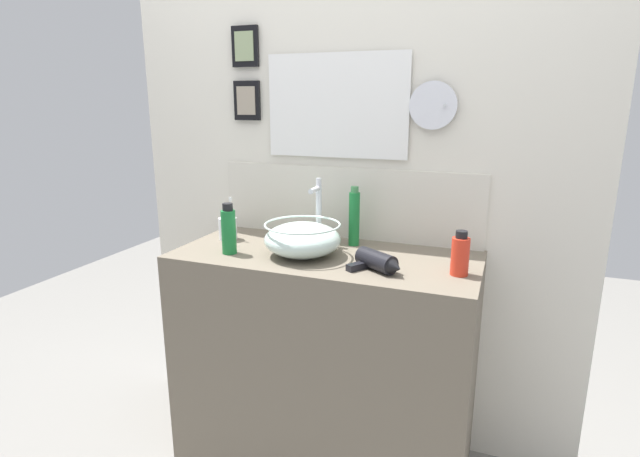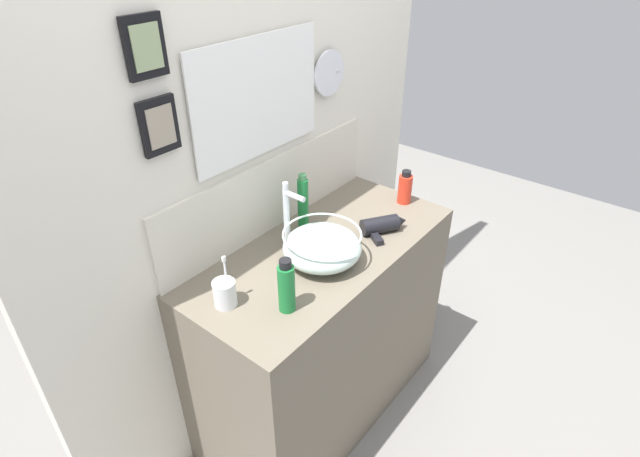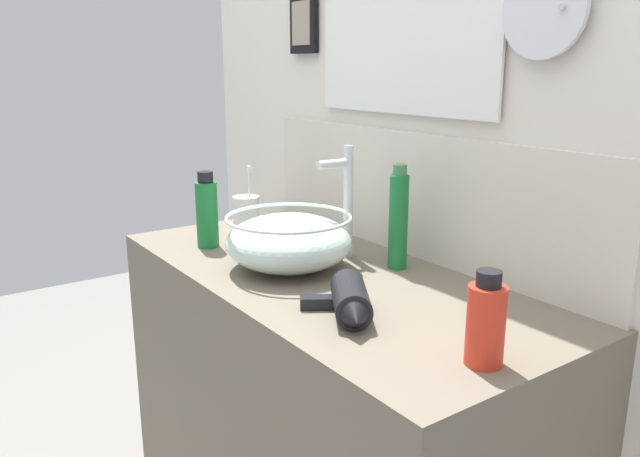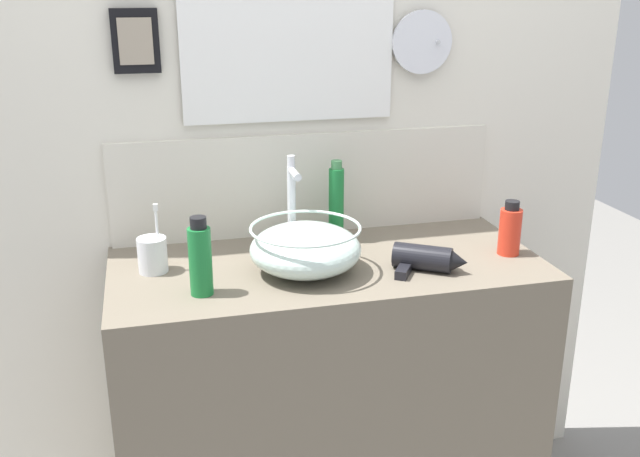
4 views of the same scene
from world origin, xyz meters
The scene contains 10 objects.
ground_plane centered at (0.00, 0.00, 0.00)m, with size 6.00×6.00×0.00m, color gray.
vanity_counter centered at (0.00, 0.00, 0.46)m, with size 1.17×0.53×0.92m, color #6B6051.
back_panel centered at (0.00, 0.29, 1.17)m, with size 2.01×0.10×2.34m.
glass_bowl_sink centered at (-0.07, -0.05, 0.99)m, with size 0.29×0.29×0.13m.
faucet centered at (-0.07, 0.11, 1.07)m, with size 0.02×0.10×0.28m.
hair_drier centered at (0.24, -0.12, 0.95)m, with size 0.21×0.16×0.07m.
toothbrush_cup centered at (-0.46, 0.05, 0.97)m, with size 0.08×0.08×0.18m.
spray_bottle centered at (0.07, 0.16, 1.04)m, with size 0.04×0.04×0.24m.
lotion_bottle centered at (-0.35, -0.13, 1.01)m, with size 0.06×0.06×0.20m.
soap_dispenser centered at (0.51, -0.06, 0.99)m, with size 0.06×0.06×0.16m.
Camera 1 is at (0.64, -1.73, 1.50)m, focal length 28.00 mm.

